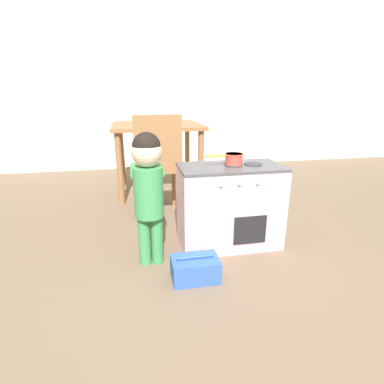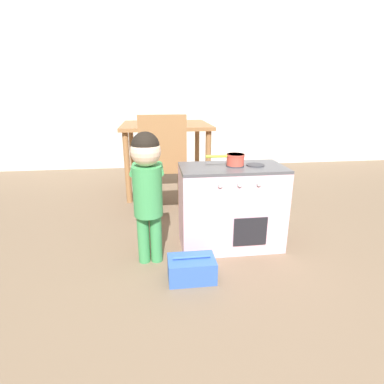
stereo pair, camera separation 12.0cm
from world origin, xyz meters
name	(u,v)px [view 1 (the left image)]	position (x,y,z in m)	size (l,w,h in m)	color
ground_plane	(251,341)	(0.00, 0.00, 0.00)	(16.00, 16.00, 0.00)	brown
wall_back	(163,72)	(0.00, 3.37, 1.30)	(10.00, 0.06, 2.60)	silver
play_kitchen	(229,206)	(0.18, 0.89, 0.29)	(0.69, 0.37, 0.58)	#EAB2C6
toy_pot	(233,158)	(0.19, 0.89, 0.62)	(0.26, 0.12, 0.07)	#E04C3D
child_figure	(148,182)	(-0.38, 0.74, 0.54)	(0.20, 0.33, 0.83)	#3D9351
toy_basket	(195,269)	(-0.14, 0.50, 0.07)	(0.27, 0.18, 0.15)	#335BB2
dining_table	(157,134)	(-0.20, 2.24, 0.62)	(0.91, 0.87, 0.73)	olive
dining_chair_near	(158,164)	(-0.26, 1.46, 0.47)	(0.37, 0.37, 0.88)	olive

